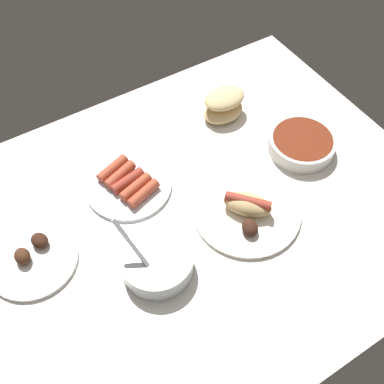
{
  "coord_description": "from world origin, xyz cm",
  "views": [
    {
      "loc": [
        29.17,
        50.65,
        89.73
      ],
      "look_at": [
        -3.88,
        -3.15,
        3.0
      ],
      "focal_mm": 42.79,
      "sensor_mm": 36.0,
      "label": 1
    }
  ],
  "objects": [
    {
      "name": "ground_plane",
      "position": [
        0.0,
        0.0,
        -1.5
      ],
      "size": [
        120.0,
        90.0,
        3.0
      ],
      "primitive_type": "cube",
      "color": "silver"
    },
    {
      "name": "plate_sausages",
      "position": [
        7.28,
        -14.61,
        1.17
      ],
      "size": [
        21.16,
        21.16,
        3.52
      ],
      "color": "white",
      "rests_on": "ground_plane"
    },
    {
      "name": "plate_hotdog_assembled",
      "position": [
        -12.73,
        6.86,
        1.57
      ],
      "size": [
        25.45,
        25.45,
        5.61
      ],
      "color": "white",
      "rests_on": "ground_plane"
    },
    {
      "name": "bowl_chili",
      "position": [
        -36.29,
        -2.06,
        2.28
      ],
      "size": [
        16.99,
        16.99,
        4.12
      ],
      "color": "white",
      "rests_on": "ground_plane"
    },
    {
      "name": "plate_grilled_meat",
      "position": [
        34.16,
        -7.7,
        0.84
      ],
      "size": [
        19.78,
        19.78,
        4.15
      ],
      "color": "white",
      "rests_on": "ground_plane"
    },
    {
      "name": "bowl_coleslaw",
      "position": [
        11.92,
        8.39,
        2.85
      ],
      "size": [
        15.59,
        15.59,
        14.69
      ],
      "color": "silver",
      "rests_on": "ground_plane"
    },
    {
      "name": "bread_stack",
      "position": [
        -26.36,
        -23.24,
        3.6
      ],
      "size": [
        13.0,
        10.25,
        7.2
      ],
      "color": "#DBB77A",
      "rests_on": "ground_plane"
    }
  ]
}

